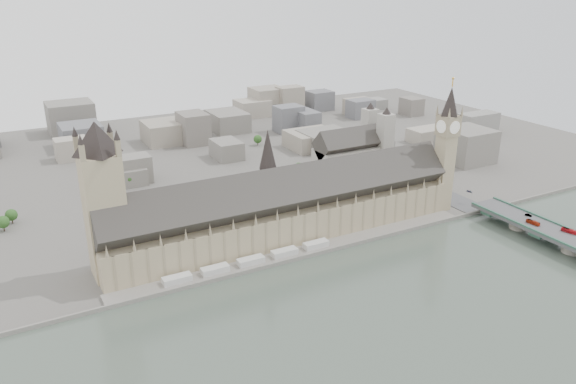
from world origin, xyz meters
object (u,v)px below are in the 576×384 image
red_bus_north (533,222)px  car_silver (528,215)px  palace_of_westminster (285,209)px  westminster_abbey (353,156)px  victoria_tower (103,194)px  elizabeth_tower (447,140)px  westminster_bridge (562,242)px  red_bus_south (569,231)px  car_approach (470,191)px

red_bus_north → car_silver: 15.20m
palace_of_westminster → car_silver: palace_of_westminster is taller
westminster_abbey → victoria_tower: bearing=-163.5°
palace_of_westminster → elizabeth_tower: bearing=-4.8°
westminster_abbey → car_silver: bearing=-68.9°
elizabeth_tower → car_silver: size_ratio=21.92×
victoria_tower → westminster_bridge: 309.91m
elizabeth_tower → westminster_abbey: 96.91m
car_silver → palace_of_westminster: bearing=135.2°
palace_of_westminster → westminster_bridge: size_ratio=0.82×
red_bus_south → car_approach: (-2.18, 91.60, -0.75)m
palace_of_westminster → victoria_tower: (-122.00, 6.30, 32.50)m
car_silver → car_approach: 57.68m
red_bus_south → car_silver: (-0.46, 33.94, -0.70)m
palace_of_westminster → car_silver: bearing=-23.4°
palace_of_westminster → car_silver: (168.21, -72.81, -11.65)m
car_silver → car_approach: bearing=70.3°
elizabeth_tower → palace_of_westminster: bearing=175.2°
westminster_bridge → red_bus_south: bearing=3.9°
elizabeth_tower → red_bus_south: size_ratio=9.92×
victoria_tower → car_silver: bearing=-15.2°
red_bus_north → red_bus_south: bearing=-73.0°
westminster_abbey → car_silver: size_ratio=13.86×
westminster_abbey → red_bus_north: westminster_abbey is taller
elizabeth_tower → red_bus_north: 88.84m
red_bus_south → westminster_bridge: bearing=168.5°
elizabeth_tower → red_bus_south: (30.67, -95.05, -46.33)m
victoria_tower → westminster_bridge: (284.00, -113.50, -50.08)m
victoria_tower → red_bus_south: 314.89m
elizabeth_tower → red_bus_south: 110.09m
westminster_abbey → westminster_bridge: bearing=-74.4°
westminster_bridge → westminster_abbey: size_ratio=4.78×
palace_of_westminster → red_bus_south: palace_of_westminster is taller
westminster_abbey → car_silver: 159.42m
victoria_tower → red_bus_south: size_ratio=9.23×
palace_of_westminster → red_bus_south: (168.67, -106.75, -10.95)m
palace_of_westminster → elizabeth_tower: 142.94m
palace_of_westminster → car_approach: palace_of_westminster is taller
westminster_abbey → car_approach: 107.08m
westminster_bridge → red_bus_north: size_ratio=31.61×
elizabeth_tower → westminster_bridge: (24.00, -95.50, -52.96)m
red_bus_south → car_silver: red_bus_south is taller
westminster_abbey → red_bus_north: bearing=-73.4°
elizabeth_tower → red_bus_north: size_ratio=10.45×
victoria_tower → car_silver: 304.02m
westminster_abbey → red_bus_south: (57.74, -182.05, -13.32)m
elizabeth_tower → victoria_tower: elizabeth_tower is taller
car_approach → red_bus_north: bearing=-111.2°
car_silver → red_bus_north: bearing=-150.5°
red_bus_north → red_bus_south: red_bus_south is taller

